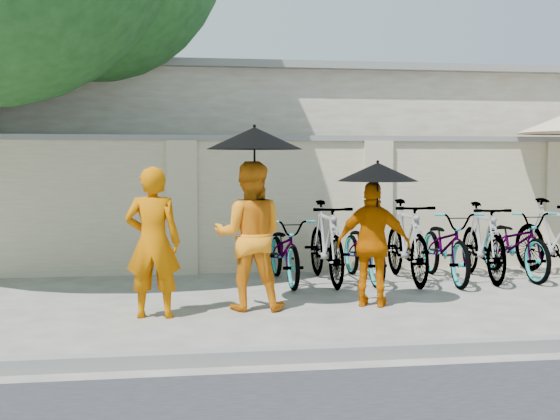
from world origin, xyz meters
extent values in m
plane|color=#A39F93|center=(0.00, 0.00, 0.00)|extent=(80.00, 80.00, 0.00)
cube|color=slate|center=(0.00, -1.70, 0.06)|extent=(40.00, 0.16, 0.12)
cube|color=beige|center=(1.00, 3.20, 1.00)|extent=(20.00, 0.30, 2.00)
cube|color=silver|center=(2.00, 7.00, 1.60)|extent=(14.00, 6.00, 3.20)
imported|color=#BF5F00|center=(-1.33, 0.17, 0.82)|extent=(0.64, 0.46, 1.64)
imported|color=orange|center=(-0.25, 0.45, 0.85)|extent=(0.92, 0.77, 1.69)
cylinder|color=black|center=(-0.20, 0.37, 1.45)|extent=(0.02, 0.02, 0.99)
cone|color=black|center=(-0.20, 0.37, 1.95)|extent=(1.08, 1.08, 0.25)
imported|color=#C05800|center=(1.19, 0.40, 0.73)|extent=(0.92, 0.66, 1.46)
cylinder|color=black|center=(1.21, 0.32, 1.20)|extent=(0.02, 0.02, 0.75)
cone|color=black|center=(1.21, 0.32, 1.57)|extent=(0.93, 0.93, 0.21)
imported|color=gray|center=(0.41, 2.08, 0.46)|extent=(0.71, 1.78, 0.92)
imported|color=gray|center=(0.97, 2.03, 0.57)|extent=(0.58, 1.91, 1.14)
imported|color=gray|center=(1.54, 2.08, 0.46)|extent=(0.70, 1.79, 0.93)
imported|color=gray|center=(2.10, 1.93, 0.58)|extent=(0.60, 1.93, 1.15)
imported|color=gray|center=(2.67, 1.90, 0.50)|extent=(0.76, 1.95, 1.01)
imported|color=gray|center=(3.23, 1.95, 0.55)|extent=(0.70, 1.88, 1.10)
imported|color=gray|center=(3.80, 2.09, 0.50)|extent=(0.74, 1.91, 0.99)
imported|color=gray|center=(4.36, 2.00, 0.57)|extent=(0.80, 1.96, 1.14)
camera|label=1|loc=(-1.06, -7.45, 1.69)|focal=45.00mm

